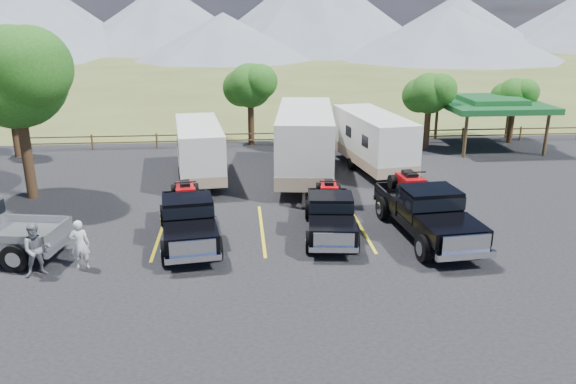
{
  "coord_description": "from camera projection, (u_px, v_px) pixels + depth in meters",
  "views": [
    {
      "loc": [
        -2.83,
        -16.88,
        8.4
      ],
      "look_at": [
        -0.95,
        3.95,
        1.6
      ],
      "focal_mm": 35.0,
      "sensor_mm": 36.0,
      "label": 1
    }
  ],
  "objects": [
    {
      "name": "rail_fence",
      "position": [
        313.0,
        136.0,
        36.34
      ],
      "size": [
        36.12,
        0.12,
        1.0
      ],
      "color": "brown",
      "rests_on": "ground"
    },
    {
      "name": "person_a",
      "position": [
        80.0,
        244.0,
        18.82
      ],
      "size": [
        0.68,
        0.49,
        1.74
      ],
      "primitive_type": "imported",
      "rotation": [
        0.0,
        0.0,
        3.27
      ],
      "color": "silver",
      "rests_on": "asphalt_lot"
    },
    {
      "name": "tree_north",
      "position": [
        250.0,
        86.0,
        35.48
      ],
      "size": [
        3.46,
        3.24,
        5.25
      ],
      "color": "#322113",
      "rests_on": "ground"
    },
    {
      "name": "tree_ne_b",
      "position": [
        514.0,
        96.0,
        36.2
      ],
      "size": [
        2.77,
        2.59,
        4.27
      ],
      "color": "#322113",
      "rests_on": "ground"
    },
    {
      "name": "rig_right",
      "position": [
        426.0,
        209.0,
        21.57
      ],
      "size": [
        2.79,
        6.77,
        2.21
      ],
      "rotation": [
        0.0,
        0.0,
        0.09
      ],
      "color": "black",
      "rests_on": "asphalt_lot"
    },
    {
      "name": "rig_center",
      "position": [
        330.0,
        212.0,
        21.84
      ],
      "size": [
        2.4,
        5.61,
        1.82
      ],
      "rotation": [
        0.0,
        0.0,
        -0.11
      ],
      "color": "black",
      "rests_on": "asphalt_lot"
    },
    {
      "name": "tree_ne_a",
      "position": [
        429.0,
        94.0,
        34.63
      ],
      "size": [
        3.11,
        2.92,
        4.76
      ],
      "color": "#322113",
      "rests_on": "ground"
    },
    {
      "name": "stall_lines",
      "position": [
        311.0,
        228.0,
        22.61
      ],
      "size": [
        12.12,
        5.5,
        0.01
      ],
      "color": "gold",
      "rests_on": "asphalt_lot"
    },
    {
      "name": "ground",
      "position": [
        327.0,
        273.0,
        18.83
      ],
      "size": [
        320.0,
        320.0,
        0.0
      ],
      "primitive_type": "plane",
      "color": "#414B20",
      "rests_on": "ground"
    },
    {
      "name": "rig_left",
      "position": [
        188.0,
        216.0,
        21.15
      ],
      "size": [
        2.67,
        6.1,
        1.97
      ],
      "rotation": [
        0.0,
        0.0,
        0.13
      ],
      "color": "black",
      "rests_on": "asphalt_lot"
    },
    {
      "name": "mountain_range",
      "position": [
        212.0,
        13.0,
        116.13
      ],
      "size": [
        209.0,
        71.0,
        20.0
      ],
      "color": "slate",
      "rests_on": "ground"
    },
    {
      "name": "tree_nw_small",
      "position": [
        11.0,
        111.0,
        32.72
      ],
      "size": [
        2.59,
        2.43,
        3.85
      ],
      "color": "#322113",
      "rests_on": "ground"
    },
    {
      "name": "asphalt_lot",
      "position": [
        315.0,
        238.0,
        21.67
      ],
      "size": [
        44.0,
        34.0,
        0.04
      ],
      "primitive_type": "cube",
      "color": "black",
      "rests_on": "ground"
    },
    {
      "name": "person_b",
      "position": [
        37.0,
        250.0,
        18.3
      ],
      "size": [
        1.07,
        0.96,
        1.82
      ],
      "primitive_type": "imported",
      "rotation": [
        0.0,
        0.0,
        0.37
      ],
      "color": "slate",
      "rests_on": "asphalt_lot"
    },
    {
      "name": "trailer_center",
      "position": [
        305.0,
        143.0,
        28.6
      ],
      "size": [
        3.72,
        10.45,
        3.61
      ],
      "rotation": [
        0.0,
        0.0,
        -0.13
      ],
      "color": "silver",
      "rests_on": "asphalt_lot"
    },
    {
      "name": "pavilion",
      "position": [
        491.0,
        104.0,
        35.18
      ],
      "size": [
        6.2,
        6.2,
        3.22
      ],
      "color": "brown",
      "rests_on": "ground"
    },
    {
      "name": "trailer_right",
      "position": [
        373.0,
        141.0,
        30.33
      ],
      "size": [
        3.32,
        8.9,
        3.07
      ],
      "rotation": [
        0.0,
        0.0,
        0.15
      ],
      "color": "silver",
      "rests_on": "asphalt_lot"
    },
    {
      "name": "tree_big_nw",
      "position": [
        15.0,
        77.0,
        24.58
      ],
      "size": [
        5.54,
        5.18,
        7.84
      ],
      "color": "#322113",
      "rests_on": "ground"
    },
    {
      "name": "trailer_left",
      "position": [
        199.0,
        151.0,
        28.69
      ],
      "size": [
        2.92,
        8.33,
        2.88
      ],
      "rotation": [
        0.0,
        0.0,
        0.12
      ],
      "color": "silver",
      "rests_on": "asphalt_lot"
    }
  ]
}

